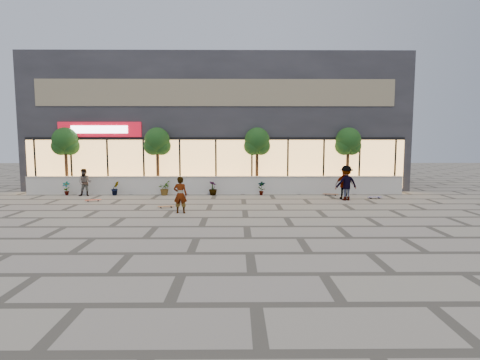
{
  "coord_description": "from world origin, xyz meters",
  "views": [
    {
      "loc": [
        1.27,
        -14.88,
        3.03
      ],
      "look_at": [
        1.42,
        2.23,
        1.3
      ],
      "focal_mm": 28.0,
      "sensor_mm": 36.0,
      "label": 1
    }
  ],
  "objects_px": {
    "tree_east": "(348,143)",
    "skateboard_right_far": "(375,197)",
    "skater_center": "(180,195)",
    "skateboard_center": "(166,206)",
    "tree_midwest": "(157,143)",
    "skateboard_right_near": "(331,194)",
    "tree_west": "(65,143)",
    "skater_left": "(85,182)",
    "tree_mideast": "(257,143)",
    "skateboard_left": "(93,200)",
    "skater_right_near": "(344,185)",
    "skater_right_far": "(346,183)"
  },
  "relations": [
    {
      "from": "tree_mideast",
      "to": "skater_right_near",
      "type": "distance_m",
      "value": 5.77
    },
    {
      "from": "tree_east",
      "to": "skateboard_center",
      "type": "height_order",
      "value": "tree_east"
    },
    {
      "from": "skater_left",
      "to": "skateboard_left",
      "type": "bearing_deg",
      "value": -63.34
    },
    {
      "from": "skater_center",
      "to": "skateboard_center",
      "type": "relative_size",
      "value": 2.01
    },
    {
      "from": "tree_west",
      "to": "skater_right_far",
      "type": "height_order",
      "value": "tree_west"
    },
    {
      "from": "skater_right_far",
      "to": "skateboard_right_far",
      "type": "height_order",
      "value": "skater_right_far"
    },
    {
      "from": "skateboard_left",
      "to": "skater_right_near",
      "type": "bearing_deg",
      "value": -15.98
    },
    {
      "from": "tree_midwest",
      "to": "skater_left",
      "type": "relative_size",
      "value": 2.53
    },
    {
      "from": "tree_midwest",
      "to": "skater_left",
      "type": "distance_m",
      "value": 4.66
    },
    {
      "from": "tree_east",
      "to": "skater_right_far",
      "type": "height_order",
      "value": "tree_east"
    },
    {
      "from": "skater_center",
      "to": "skateboard_left",
      "type": "xyz_separation_m",
      "value": [
        -4.97,
        3.19,
        -0.71
      ]
    },
    {
      "from": "skater_center",
      "to": "skateboard_left",
      "type": "relative_size",
      "value": 1.95
    },
    {
      "from": "skater_right_near",
      "to": "skateboard_left",
      "type": "relative_size",
      "value": 1.95
    },
    {
      "from": "tree_mideast",
      "to": "skater_left",
      "type": "relative_size",
      "value": 2.53
    },
    {
      "from": "skater_left",
      "to": "skater_right_far",
      "type": "height_order",
      "value": "skater_right_far"
    },
    {
      "from": "skateboard_center",
      "to": "tree_west",
      "type": "bearing_deg",
      "value": 125.87
    },
    {
      "from": "tree_midwest",
      "to": "tree_east",
      "type": "distance_m",
      "value": 11.5
    },
    {
      "from": "skater_right_far",
      "to": "skateboard_left",
      "type": "height_order",
      "value": "skater_right_far"
    },
    {
      "from": "tree_west",
      "to": "skateboard_right_far",
      "type": "distance_m",
      "value": 18.17
    },
    {
      "from": "skater_left",
      "to": "skateboard_center",
      "type": "distance_m",
      "value": 6.61
    },
    {
      "from": "skater_right_far",
      "to": "skateboard_left",
      "type": "relative_size",
      "value": 2.25
    },
    {
      "from": "skater_right_far",
      "to": "skateboard_left",
      "type": "distance_m",
      "value": 13.14
    },
    {
      "from": "skater_right_near",
      "to": "skater_right_far",
      "type": "height_order",
      "value": "skater_right_far"
    },
    {
      "from": "tree_mideast",
      "to": "skater_center",
      "type": "bearing_deg",
      "value": -118.45
    },
    {
      "from": "tree_west",
      "to": "tree_midwest",
      "type": "bearing_deg",
      "value": 0.0
    },
    {
      "from": "tree_mideast",
      "to": "skater_left",
      "type": "distance_m",
      "value": 10.17
    },
    {
      "from": "tree_east",
      "to": "tree_mideast",
      "type": "bearing_deg",
      "value": 180.0
    },
    {
      "from": "tree_midwest",
      "to": "tree_east",
      "type": "bearing_deg",
      "value": 0.0
    },
    {
      "from": "tree_mideast",
      "to": "skateboard_center",
      "type": "bearing_deg",
      "value": -129.55
    },
    {
      "from": "skater_right_far",
      "to": "skateboard_right_near",
      "type": "bearing_deg",
      "value": -88.95
    },
    {
      "from": "tree_west",
      "to": "skater_center",
      "type": "distance_m",
      "value": 10.57
    },
    {
      "from": "tree_midwest",
      "to": "skater_center",
      "type": "height_order",
      "value": "tree_midwest"
    },
    {
      "from": "skater_left",
      "to": "skateboard_center",
      "type": "relative_size",
      "value": 1.96
    },
    {
      "from": "tree_mideast",
      "to": "skateboard_right_near",
      "type": "distance_m",
      "value": 5.27
    },
    {
      "from": "tree_mideast",
      "to": "skateboard_right_far",
      "type": "distance_m",
      "value": 7.38
    },
    {
      "from": "skater_center",
      "to": "skateboard_right_near",
      "type": "xyz_separation_m",
      "value": [
        7.77,
        5.22,
        -0.71
      ]
    },
    {
      "from": "skateboard_center",
      "to": "skateboard_right_near",
      "type": "relative_size",
      "value": 0.89
    },
    {
      "from": "tree_mideast",
      "to": "skater_center",
      "type": "distance_m",
      "value": 7.95
    },
    {
      "from": "skateboard_right_far",
      "to": "skateboard_center",
      "type": "bearing_deg",
      "value": -170.94
    },
    {
      "from": "skater_right_far",
      "to": "skateboard_left",
      "type": "xyz_separation_m",
      "value": [
        -13.11,
        -0.33,
        -0.83
      ]
    },
    {
      "from": "tree_east",
      "to": "skateboard_right_far",
      "type": "distance_m",
      "value": 3.99
    },
    {
      "from": "skater_left",
      "to": "skater_right_near",
      "type": "bearing_deg",
      "value": -9.65
    },
    {
      "from": "tree_west",
      "to": "skater_left",
      "type": "bearing_deg",
      "value": -42.56
    },
    {
      "from": "tree_east",
      "to": "skateboard_left",
      "type": "distance_m",
      "value": 14.83
    },
    {
      "from": "skateboard_center",
      "to": "skateboard_right_near",
      "type": "bearing_deg",
      "value": 8.44
    },
    {
      "from": "tree_midwest",
      "to": "skateboard_right_near",
      "type": "distance_m",
      "value": 10.64
    },
    {
      "from": "skater_right_far",
      "to": "skateboard_left",
      "type": "bearing_deg",
      "value": -9.84
    },
    {
      "from": "tree_mideast",
      "to": "skateboard_center",
      "type": "height_order",
      "value": "tree_mideast"
    },
    {
      "from": "skateboard_right_near",
      "to": "skateboard_right_far",
      "type": "xyz_separation_m",
      "value": [
        2.11,
        -1.14,
        -0.01
      ]
    },
    {
      "from": "tree_mideast",
      "to": "skater_center",
      "type": "relative_size",
      "value": 2.47
    }
  ]
}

